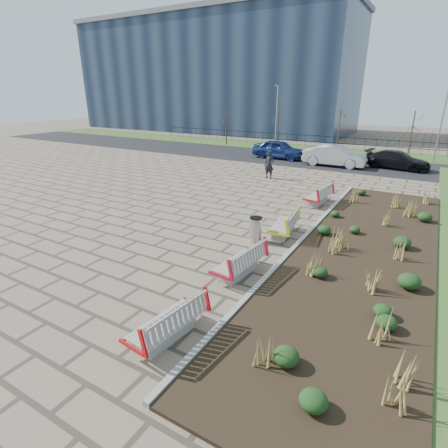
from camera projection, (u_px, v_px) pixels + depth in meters
The scene contains 22 objects.
ground at pixel (139, 269), 11.55m from camera, with size 120.00×120.00×0.00m, color #73644F.
planting_bed at pixel (365, 253), 12.61m from camera, with size 4.50×18.00×0.10m, color black.
planting_curb at pixel (303, 239), 13.71m from camera, with size 0.16×18.00×0.15m, color gray.
grass_verge_far at pixel (340, 151), 34.12m from camera, with size 80.00×5.00×0.04m, color #33511E.
road at pixel (323, 161), 29.29m from camera, with size 80.00×7.00×0.02m, color black.
bench_a at pixel (166, 320), 8.14m from camera, with size 0.90×2.10×1.00m, color red, non-canonical shape.
bench_b at pixel (238, 260), 11.03m from camera, with size 0.90×2.10×1.00m, color red, non-canonical shape.
bench_c at pixel (283, 223), 14.13m from camera, with size 0.90×2.10×1.00m, color #FFF60D, non-canonical shape.
bench_d at pixel (318, 195), 18.09m from camera, with size 0.90×2.10×1.00m, color red, non-canonical shape.
litter_bin at pixel (256, 230), 13.51m from camera, with size 0.47×0.47×0.98m, color #B2B2B7.
pedestrian at pixel (269, 165), 23.31m from camera, with size 0.67×0.44×1.83m, color black.
car_blue at pixel (279, 149), 30.27m from camera, with size 1.84×4.58×1.56m, color navy.
car_silver at pixel (335, 156), 27.15m from camera, with size 1.67×4.78×1.57m, color #ABADB3.
car_black at pixel (397, 160), 26.23m from camera, with size 1.85×4.56×1.32m, color black.
tree_a at pixel (226, 125), 37.86m from camera, with size 1.40×1.40×4.00m, color #4C3D2D, non-canonical shape.
tree_b at pixel (278, 128), 35.03m from camera, with size 1.40×1.40×4.00m, color #4C3D2D, non-canonical shape.
tree_c at pixel (339, 131), 32.20m from camera, with size 1.40×1.40×4.00m, color #4C3D2D, non-canonical shape.
tree_d at pixel (411, 135), 29.36m from camera, with size 1.40×1.40×4.00m, color #4C3D2D, non-canonical shape.
lamp_west at pixel (276, 118), 34.27m from camera, with size 0.24×0.60×6.00m, color gray, non-canonical shape.
lamp_east at pixel (441, 125), 27.66m from camera, with size 0.24×0.60×6.00m, color gray, non-canonical shape.
railing_fence at pixel (344, 143), 35.11m from camera, with size 44.00×0.10×1.20m, color black, non-canonical shape.
building_glass at pixel (213, 77), 51.53m from camera, with size 40.00×14.00×15.00m, color #192338.
Camera 1 is at (7.61, -7.44, 5.50)m, focal length 28.00 mm.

